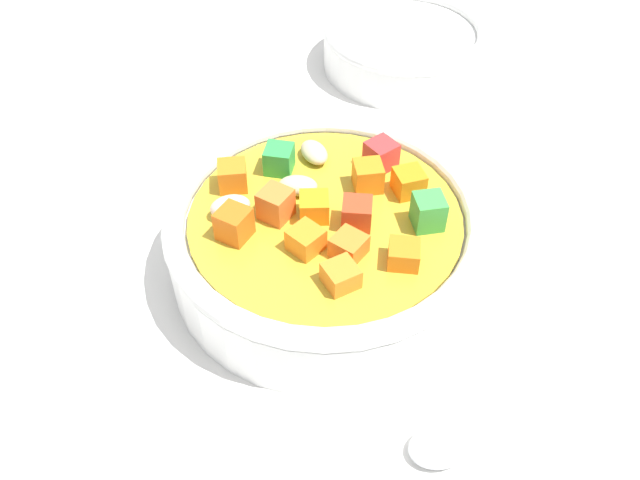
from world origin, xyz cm
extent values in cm
cube|color=silver|center=(0.00, 0.00, -1.00)|extent=(140.00, 140.00, 2.00)
cylinder|color=white|center=(0.00, 0.00, 2.16)|extent=(19.77, 19.77, 4.32)
torus|color=white|center=(0.00, 0.00, 4.74)|extent=(19.97, 19.97, 1.39)
cylinder|color=gold|center=(0.00, 0.00, 4.52)|extent=(16.92, 16.92, 0.40)
cube|color=green|center=(3.04, -4.39, 5.61)|extent=(2.05, 2.05, 1.77)
cube|color=orange|center=(-0.89, 5.38, 5.37)|extent=(2.41, 2.41, 1.30)
cube|color=#BB3C1E|center=(-1.90, 0.62, 5.56)|extent=(1.91, 1.91, 1.69)
cube|color=orange|center=(1.11, 2.73, 5.44)|extent=(2.50, 2.50, 1.44)
cube|color=orange|center=(-5.25, -2.29, 5.53)|extent=(2.23, 2.23, 1.62)
cube|color=orange|center=(5.35, 1.72, 5.69)|extent=(2.40, 2.40, 1.95)
cube|color=green|center=(-6.15, 0.63, 5.76)|extent=(2.07, 2.07, 2.08)
cube|color=orange|center=(0.67, 0.26, 5.47)|extent=(1.84, 1.84, 1.51)
cube|color=orange|center=(-4.49, 3.75, 5.37)|extent=(1.95, 1.95, 1.31)
cube|color=orange|center=(5.91, -2.72, 5.58)|extent=(1.98, 1.98, 1.72)
ellipsoid|color=#CDB790|center=(0.77, -5.55, 5.27)|extent=(2.54, 2.93, 1.09)
ellipsoid|color=beige|center=(5.77, -0.48, 5.43)|extent=(2.84, 2.27, 1.42)
cube|color=orange|center=(-2.69, -2.75, 5.62)|extent=(2.02, 2.02, 1.81)
cube|color=orange|center=(-1.37, 3.13, 5.37)|extent=(2.47, 2.47, 1.30)
ellipsoid|color=beige|center=(1.74, -2.19, 5.27)|extent=(2.62, 1.82, 1.10)
cube|color=red|center=(-3.64, -4.90, 5.63)|extent=(2.48, 2.48, 1.82)
cube|color=orange|center=(3.01, 0.30, 5.69)|extent=(2.43, 2.43, 1.94)
ellipsoid|color=silver|center=(-6.12, 12.94, 0.53)|extent=(4.06, 3.41, 1.05)
cylinder|color=white|center=(-7.11, -25.01, 1.68)|extent=(14.68, 14.68, 3.35)
torus|color=white|center=(-7.11, -25.01, 3.65)|extent=(14.83, 14.83, 1.17)
camera|label=1|loc=(-0.32, 29.18, 32.89)|focal=37.05mm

